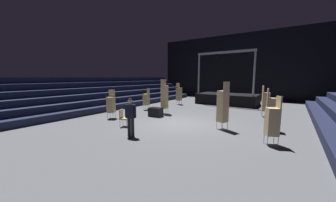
{
  "coord_description": "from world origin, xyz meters",
  "views": [
    {
      "loc": [
        5.38,
        -9.04,
        2.69
      ],
      "look_at": [
        -0.22,
        -0.84,
        1.4
      ],
      "focal_mm": 19.54,
      "sensor_mm": 36.0,
      "label": 1
    }
  ],
  "objects_px": {
    "chair_stack_rear_left": "(146,99)",
    "loose_chair_near_man": "(123,117)",
    "chair_stack_front_left": "(179,94)",
    "chair_stack_rear_centre": "(271,110)",
    "man_with_tie": "(131,115)",
    "chair_stack_mid_left": "(223,106)",
    "equipment_road_case": "(156,112)",
    "stage_riser": "(227,98)",
    "chair_stack_front_right": "(111,104)",
    "chair_stack_mid_centre": "(272,121)",
    "chair_stack_mid_right": "(164,97)",
    "chair_stack_rear_right": "(265,101)"
  },
  "relations": [
    {
      "from": "loose_chair_near_man",
      "to": "chair_stack_mid_centre",
      "type": "bearing_deg",
      "value": 77.96
    },
    {
      "from": "chair_stack_front_left",
      "to": "loose_chair_near_man",
      "type": "distance_m",
      "value": 8.96
    },
    {
      "from": "chair_stack_rear_centre",
      "to": "man_with_tie",
      "type": "bearing_deg",
      "value": -57.53
    },
    {
      "from": "chair_stack_mid_left",
      "to": "loose_chair_near_man",
      "type": "distance_m",
      "value": 5.35
    },
    {
      "from": "chair_stack_rear_right",
      "to": "chair_stack_mid_right",
      "type": "bearing_deg",
      "value": -79.15
    },
    {
      "from": "chair_stack_front_left",
      "to": "chair_stack_mid_centre",
      "type": "bearing_deg",
      "value": 70.14
    },
    {
      "from": "man_with_tie",
      "to": "equipment_road_case",
      "type": "relative_size",
      "value": 1.96
    },
    {
      "from": "chair_stack_mid_centre",
      "to": "chair_stack_rear_right",
      "type": "distance_m",
      "value": 5.87
    },
    {
      "from": "chair_stack_front_left",
      "to": "chair_stack_rear_centre",
      "type": "xyz_separation_m",
      "value": [
        8.47,
        -5.17,
        0.0
      ]
    },
    {
      "from": "chair_stack_front_left",
      "to": "chair_stack_mid_left",
      "type": "height_order",
      "value": "chair_stack_mid_left"
    },
    {
      "from": "man_with_tie",
      "to": "equipment_road_case",
      "type": "height_order",
      "value": "man_with_tie"
    },
    {
      "from": "chair_stack_front_left",
      "to": "chair_stack_mid_left",
      "type": "distance_m",
      "value": 8.96
    },
    {
      "from": "chair_stack_rear_right",
      "to": "loose_chair_near_man",
      "type": "relative_size",
      "value": 2.26
    },
    {
      "from": "chair_stack_mid_left",
      "to": "chair_stack_front_left",
      "type": "bearing_deg",
      "value": 70.63
    },
    {
      "from": "chair_stack_mid_left",
      "to": "equipment_road_case",
      "type": "height_order",
      "value": "chair_stack_mid_left"
    },
    {
      "from": "chair_stack_front_left",
      "to": "loose_chair_near_man",
      "type": "xyz_separation_m",
      "value": [
        1.71,
        -8.78,
        -0.53
      ]
    },
    {
      "from": "chair_stack_front_right",
      "to": "chair_stack_mid_left",
      "type": "height_order",
      "value": "chair_stack_mid_left"
    },
    {
      "from": "man_with_tie",
      "to": "chair_stack_mid_centre",
      "type": "bearing_deg",
      "value": -170.68
    },
    {
      "from": "chair_stack_rear_centre",
      "to": "loose_chair_near_man",
      "type": "height_order",
      "value": "chair_stack_rear_centre"
    },
    {
      "from": "stage_riser",
      "to": "chair_stack_mid_right",
      "type": "xyz_separation_m",
      "value": [
        -2.37,
        -7.62,
        0.68
      ]
    },
    {
      "from": "equipment_road_case",
      "to": "stage_riser",
      "type": "bearing_deg",
      "value": 75.16
    },
    {
      "from": "chair_stack_mid_left",
      "to": "loose_chair_near_man",
      "type": "bearing_deg",
      "value": 143.22
    },
    {
      "from": "chair_stack_front_right",
      "to": "chair_stack_mid_centre",
      "type": "xyz_separation_m",
      "value": [
        9.17,
        0.48,
        0.04
      ]
    },
    {
      "from": "stage_riser",
      "to": "chair_stack_rear_centre",
      "type": "bearing_deg",
      "value": -60.77
    },
    {
      "from": "chair_stack_front_left",
      "to": "chair_stack_rear_left",
      "type": "bearing_deg",
      "value": 11.32
    },
    {
      "from": "chair_stack_mid_left",
      "to": "chair_stack_rear_right",
      "type": "xyz_separation_m",
      "value": [
        1.43,
        4.7,
        -0.17
      ]
    },
    {
      "from": "stage_riser",
      "to": "chair_stack_rear_centre",
      "type": "relative_size",
      "value": 2.65
    },
    {
      "from": "chair_stack_rear_centre",
      "to": "loose_chair_near_man",
      "type": "distance_m",
      "value": 7.68
    },
    {
      "from": "chair_stack_mid_centre",
      "to": "chair_stack_front_right",
      "type": "bearing_deg",
      "value": 66.64
    },
    {
      "from": "man_with_tie",
      "to": "chair_stack_mid_left",
      "type": "bearing_deg",
      "value": -145.75
    },
    {
      "from": "equipment_road_case",
      "to": "loose_chair_near_man",
      "type": "bearing_deg",
      "value": -87.7
    },
    {
      "from": "chair_stack_front_right",
      "to": "chair_stack_mid_centre",
      "type": "height_order",
      "value": "chair_stack_mid_centre"
    },
    {
      "from": "chair_stack_rear_left",
      "to": "chair_stack_rear_centre",
      "type": "xyz_separation_m",
      "value": [
        9.13,
        -1.03,
        0.17
      ]
    },
    {
      "from": "man_with_tie",
      "to": "chair_stack_rear_centre",
      "type": "height_order",
      "value": "chair_stack_rear_centre"
    },
    {
      "from": "chair_stack_front_right",
      "to": "chair_stack_rear_right",
      "type": "bearing_deg",
      "value": -169.83
    },
    {
      "from": "equipment_road_case",
      "to": "chair_stack_rear_right",
      "type": "bearing_deg",
      "value": 33.78
    },
    {
      "from": "chair_stack_rear_left",
      "to": "loose_chair_near_man",
      "type": "xyz_separation_m",
      "value": [
        2.37,
        -4.64,
        -0.37
      ]
    },
    {
      "from": "chair_stack_mid_centre",
      "to": "loose_chair_near_man",
      "type": "xyz_separation_m",
      "value": [
        -7.01,
        -1.4,
        -0.45
      ]
    },
    {
      "from": "man_with_tie",
      "to": "chair_stack_mid_right",
      "type": "relative_size",
      "value": 0.69
    },
    {
      "from": "man_with_tie",
      "to": "equipment_road_case",
      "type": "xyz_separation_m",
      "value": [
        -1.77,
        4.07,
        -0.69
      ]
    },
    {
      "from": "chair_stack_mid_left",
      "to": "chair_stack_rear_left",
      "type": "height_order",
      "value": "chair_stack_mid_left"
    },
    {
      "from": "stage_riser",
      "to": "chair_stack_rear_right",
      "type": "xyz_separation_m",
      "value": [
        3.91,
        -4.57,
        0.47
      ]
    },
    {
      "from": "chair_stack_front_left",
      "to": "chair_stack_mid_right",
      "type": "height_order",
      "value": "chair_stack_mid_right"
    },
    {
      "from": "chair_stack_mid_left",
      "to": "man_with_tie",
      "type": "bearing_deg",
      "value": 164.56
    },
    {
      "from": "chair_stack_mid_centre",
      "to": "chair_stack_mid_right",
      "type": "bearing_deg",
      "value": 42.68
    },
    {
      "from": "man_with_tie",
      "to": "chair_stack_front_left",
      "type": "height_order",
      "value": "chair_stack_front_left"
    },
    {
      "from": "chair_stack_rear_left",
      "to": "equipment_road_case",
      "type": "height_order",
      "value": "chair_stack_rear_left"
    },
    {
      "from": "stage_riser",
      "to": "loose_chair_near_man",
      "type": "height_order",
      "value": "stage_riser"
    },
    {
      "from": "chair_stack_front_right",
      "to": "stage_riser",
      "type": "bearing_deg",
      "value": -138.89
    },
    {
      "from": "man_with_tie",
      "to": "chair_stack_mid_left",
      "type": "distance_m",
      "value": 4.66
    }
  ]
}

